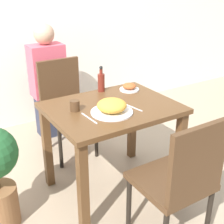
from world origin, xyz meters
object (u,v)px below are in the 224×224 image
(food_plate, at_px, (112,107))
(sauce_bottle, at_px, (101,82))
(side_plate, at_px, (129,87))
(drink_cup, at_px, (75,106))
(chair_far, at_px, (65,103))
(person_figure, at_px, (48,83))
(chair_near, at_px, (180,178))

(food_plate, distance_m, sauce_bottle, 0.45)
(side_plate, distance_m, drink_cup, 0.58)
(side_plate, height_order, sauce_bottle, sauce_bottle)
(side_plate, xyz_separation_m, drink_cup, (-0.56, -0.14, 0.01))
(chair_far, xyz_separation_m, drink_cup, (-0.21, -0.68, 0.26))
(food_plate, distance_m, side_plate, 0.48)
(sauce_bottle, xyz_separation_m, person_figure, (-0.14, 0.84, -0.22))
(person_figure, bearing_deg, food_plate, -90.66)
(food_plate, xyz_separation_m, side_plate, (0.36, 0.31, -0.02))
(chair_near, height_order, food_plate, chair_near)
(chair_near, distance_m, side_plate, 0.97)
(chair_far, height_order, side_plate, chair_far)
(chair_near, distance_m, drink_cup, 0.86)
(food_plate, distance_m, person_figure, 1.27)
(food_plate, height_order, sauce_bottle, sauce_bottle)
(food_plate, xyz_separation_m, sauce_bottle, (0.16, 0.42, 0.04))
(sauce_bottle, bearing_deg, drink_cup, -145.31)
(chair_near, xyz_separation_m, side_plate, (0.26, 0.90, 0.25))
(chair_far, bearing_deg, chair_near, -86.25)
(food_plate, bearing_deg, chair_near, -79.54)
(drink_cup, bearing_deg, person_figure, 78.92)
(sauce_bottle, bearing_deg, chair_near, -92.82)
(chair_near, relative_size, drink_cup, 11.72)
(drink_cup, distance_m, sauce_bottle, 0.44)
(food_plate, bearing_deg, person_figure, 89.34)
(side_plate, height_order, drink_cup, drink_cup)
(chair_far, height_order, food_plate, chair_far)
(chair_near, height_order, side_plate, chair_near)
(chair_near, bearing_deg, food_plate, -79.54)
(drink_cup, relative_size, person_figure, 0.06)
(side_plate, bearing_deg, chair_near, -105.81)
(chair_far, bearing_deg, drink_cup, -107.42)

